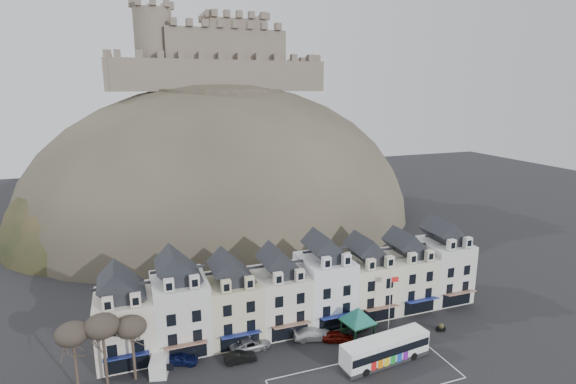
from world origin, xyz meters
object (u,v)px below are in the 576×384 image
object	(u,v)px
flagpole	(390,299)
car_navy	(180,358)
car_maroon	(338,337)
car_charcoal	(357,328)
bus	(385,349)
car_silver	(250,344)
car_white	(313,334)
white_van	(160,362)
car_black	(240,357)
bus_shelter	(358,315)
red_buoy	(408,334)

from	to	relation	value
flagpole	car_navy	bearing A→B (deg)	175.87
car_maroon	car_charcoal	size ratio (longest dim) A/B	1.10
bus	car_silver	bearing A→B (deg)	144.33
car_navy	car_maroon	distance (m)	20.35
flagpole	car_silver	xyz separation A→B (m)	(-19.37, 1.97, -3.88)
car_white	car_charcoal	world-z (taller)	car_white
flagpole	car_charcoal	xyz separation A→B (m)	(-4.40, 1.09, -4.00)
white_van	car_silver	bearing A→B (deg)	14.79
car_black	car_white	distance (m)	10.53
car_charcoal	bus_shelter	bearing A→B (deg)	132.75
car_silver	red_buoy	bearing A→B (deg)	-112.48
car_silver	car_maroon	world-z (taller)	car_silver
car_maroon	car_navy	bearing A→B (deg)	107.38
car_black	red_buoy	bearing A→B (deg)	-96.65
car_navy	car_maroon	size ratio (longest dim) A/B	1.07
white_van	car_navy	distance (m)	2.37
car_navy	white_van	bearing A→B (deg)	123.39
bus	car_silver	world-z (taller)	bus
car_maroon	car_charcoal	world-z (taller)	car_maroon
flagpole	car_maroon	size ratio (longest dim) A/B	1.97
bus_shelter	flagpole	size ratio (longest dim) A/B	0.91
bus_shelter	car_charcoal	distance (m)	3.73
bus	red_buoy	world-z (taller)	bus
bus_shelter	car_navy	size ratio (longest dim) A/B	1.68
white_van	car_white	size ratio (longest dim) A/B	0.88
car_white	red_buoy	bearing A→B (deg)	-100.64
white_van	car_maroon	world-z (taller)	white_van
bus_shelter	car_silver	world-z (taller)	bus_shelter
bus_shelter	flagpole	bearing A→B (deg)	-1.07
flagpole	car_black	xyz separation A→B (m)	(-21.20, -0.19, -3.97)
white_van	car_navy	bearing A→B (deg)	24.07
car_navy	car_white	bearing A→B (deg)	-69.80
car_silver	white_van	bearing A→B (deg)	84.72
car_navy	car_silver	xyz separation A→B (m)	(8.84, -0.07, -0.01)
red_buoy	car_silver	bearing A→B (deg)	164.81
white_van	car_black	bearing A→B (deg)	2.06
bus_shelter	flagpole	distance (m)	5.53
car_white	car_maroon	size ratio (longest dim) A/B	1.31
bus	car_black	distance (m)	17.69
white_van	car_silver	world-z (taller)	white_van
car_black	car_charcoal	distance (m)	16.85
car_black	flagpole	bearing A→B (deg)	-87.61
bus	red_buoy	bearing A→B (deg)	21.71
white_van	car_black	size ratio (longest dim) A/B	1.19
bus_shelter	car_white	distance (m)	6.53
bus	bus_shelter	xyz separation A→B (m)	(-0.77, 5.49, 1.87)
car_charcoal	bus	bearing A→B (deg)	159.21
car_black	car_navy	bearing A→B (deg)	74.26
red_buoy	car_maroon	size ratio (longest dim) A/B	0.53
red_buoy	car_maroon	xyz separation A→B (m)	(-8.59, 3.27, -0.42)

